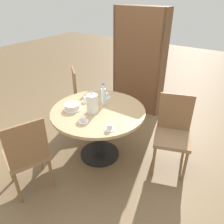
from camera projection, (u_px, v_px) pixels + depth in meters
name	position (u px, v px, depth m)	size (l,w,h in m)	color
ground_plane	(100.00, 154.00, 3.03)	(14.00, 14.00, 0.00)	brown
dining_table	(99.00, 121.00, 2.76)	(1.16, 1.16, 0.71)	black
chair_a	(27.00, 154.00, 2.28)	(0.55, 0.55, 0.94)	olive
chair_b	(173.00, 132.00, 2.63)	(0.53, 0.53, 0.94)	olive
chair_c	(84.00, 95.00, 3.55)	(0.59, 0.59, 0.94)	olive
bookshelf	(139.00, 63.00, 3.80)	(0.91, 0.28, 1.77)	brown
coffee_pot	(92.00, 103.00, 2.57)	(0.14, 0.14, 0.27)	white
water_bottle	(104.00, 96.00, 2.75)	(0.06, 0.06, 0.29)	silver
cake_main	(72.00, 107.00, 2.67)	(0.22, 0.22, 0.07)	white
cup_a	(106.00, 96.00, 2.97)	(0.12, 0.12, 0.07)	white
cup_b	(83.00, 120.00, 2.42)	(0.12, 0.12, 0.07)	white
cup_c	(109.00, 127.00, 2.30)	(0.12, 0.12, 0.07)	white
cup_d	(86.00, 100.00, 2.87)	(0.12, 0.12, 0.07)	white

